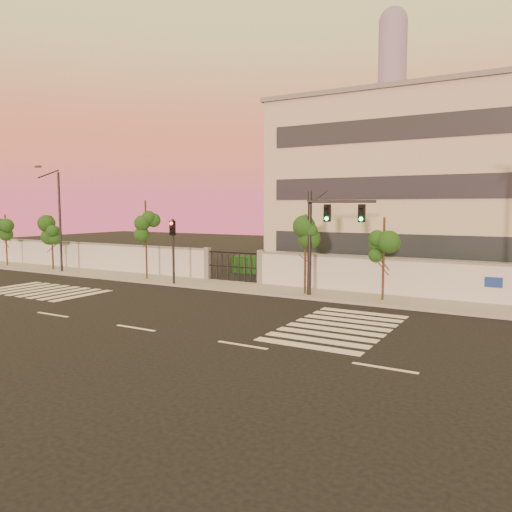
# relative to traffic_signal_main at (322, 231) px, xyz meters

# --- Properties ---
(ground) EXTENTS (120.00, 120.00, 0.00)m
(ground) POSITION_rel_traffic_signal_main_xyz_m (-3.96, -9.70, -3.58)
(ground) COLOR black
(ground) RESTS_ON ground
(sidewalk) EXTENTS (60.00, 3.00, 0.15)m
(sidewalk) POSITION_rel_traffic_signal_main_xyz_m (-3.96, 0.80, -3.50)
(sidewalk) COLOR gray
(sidewalk) RESTS_ON ground
(perimeter_wall) EXTENTS (60.00, 0.36, 2.20)m
(perimeter_wall) POSITION_rel_traffic_signal_main_xyz_m (-3.85, 2.30, -2.51)
(perimeter_wall) COLOR silver
(perimeter_wall) RESTS_ON ground
(hedge_row) EXTENTS (41.00, 4.25, 1.80)m
(hedge_row) POSITION_rel_traffic_signal_main_xyz_m (-2.79, 5.04, -2.76)
(hedge_row) COLOR black
(hedge_row) RESTS_ON ground
(institutional_building) EXTENTS (24.40, 12.40, 12.25)m
(institutional_building) POSITION_rel_traffic_signal_main_xyz_m (5.04, 12.28, 2.58)
(institutional_building) COLOR beige
(institutional_building) RESTS_ON ground
(distant_skyscraper) EXTENTS (16.00, 16.00, 118.00)m
(distant_skyscraper) POSITION_rel_traffic_signal_main_xyz_m (-68.96, 270.30, 58.41)
(distant_skyscraper) COLOR slate
(distant_skyscraper) RESTS_ON ground
(road_markings) EXTENTS (57.00, 7.62, 0.02)m
(road_markings) POSITION_rel_traffic_signal_main_xyz_m (-5.54, -5.94, -3.57)
(road_markings) COLOR silver
(road_markings) RESTS_ON ground
(street_tree_a) EXTENTS (1.45, 1.15, 4.25)m
(street_tree_a) POSITION_rel_traffic_signal_main_xyz_m (-27.41, 0.46, -0.45)
(street_tree_a) COLOR #382314
(street_tree_a) RESTS_ON ground
(street_tree_b) EXTENTS (1.61, 1.28, 4.19)m
(street_tree_b) POSITION_rel_traffic_signal_main_xyz_m (-22.01, 0.61, -0.49)
(street_tree_b) COLOR #382314
(street_tree_b) RESTS_ON ground
(street_tree_c) EXTENTS (1.50, 1.19, 5.26)m
(street_tree_c) POSITION_rel_traffic_signal_main_xyz_m (-12.39, 0.32, 0.29)
(street_tree_c) COLOR #382314
(street_tree_c) RESTS_ON ground
(street_tree_d) EXTENTS (1.54, 1.22, 4.44)m
(street_tree_d) POSITION_rel_traffic_signal_main_xyz_m (-1.05, 0.30, -0.31)
(street_tree_d) COLOR #382314
(street_tree_d) RESTS_ON ground
(street_tree_e) EXTENTS (1.44, 1.15, 4.32)m
(street_tree_e) POSITION_rel_traffic_signal_main_xyz_m (3.12, 0.57, -0.40)
(street_tree_e) COLOR #382314
(street_tree_e) RESTS_ON ground
(traffic_signal_main) EXTENTS (3.51, 1.26, 5.66)m
(traffic_signal_main) POSITION_rel_traffic_signal_main_xyz_m (0.00, 0.00, 0.00)
(traffic_signal_main) COLOR black
(traffic_signal_main) RESTS_ON ground
(traffic_signal_secondary) EXTENTS (0.32, 0.32, 4.11)m
(traffic_signal_secondary) POSITION_rel_traffic_signal_main_xyz_m (-9.54, -0.49, -0.97)
(traffic_signal_secondary) COLOR black
(traffic_signal_secondary) RESTS_ON ground
(streetlight_west) EXTENTS (0.46, 1.85, 7.68)m
(streetlight_west) POSITION_rel_traffic_signal_main_xyz_m (-20.45, -0.06, 0.57)
(streetlight_west) COLOR black
(streetlight_west) RESTS_ON ground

